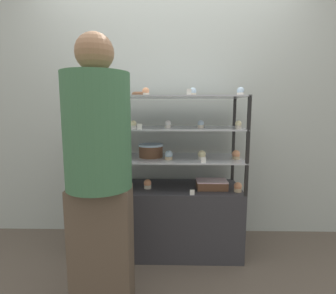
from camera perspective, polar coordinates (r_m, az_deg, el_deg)
ground_plane at (r=2.53m, az=0.00°, el=-21.29°), size 20.00×20.00×0.00m
back_wall at (r=2.59m, az=0.19°, el=9.43°), size 8.00×0.05×2.60m
display_base at (r=2.40m, az=0.00°, el=-15.24°), size 1.24×0.50×0.58m
display_riser_lower at (r=2.24m, az=0.00°, el=-2.66°), size 1.24×0.50×0.26m
display_riser_middle at (r=2.21m, az=0.00°, el=3.90°), size 1.24×0.50×0.26m
display_riser_upper at (r=2.20m, az=0.00°, el=10.58°), size 1.24×0.50×0.26m
layer_cake_centerpiece at (r=2.25m, az=-3.74°, el=-0.77°), size 0.21×0.21×0.11m
sheet_cake_frosted at (r=2.26m, az=9.48°, el=-8.02°), size 0.26×0.17×0.07m
cupcake_0 at (r=2.29m, az=-14.56°, el=-7.93°), size 0.06×0.06×0.08m
cupcake_1 at (r=2.24m, az=-4.47°, el=-8.03°), size 0.06×0.06×0.08m
cupcake_2 at (r=2.22m, az=14.96°, el=-8.45°), size 0.06×0.06×0.08m
price_tag_0 at (r=2.08m, az=5.29°, el=-9.82°), size 0.04×0.00×0.04m
cupcake_3 at (r=2.19m, az=-14.94°, el=-1.87°), size 0.07×0.07×0.07m
cupcake_4 at (r=2.14m, az=0.16°, el=-1.82°), size 0.07×0.07×0.07m
cupcake_5 at (r=2.17m, az=7.39°, el=-1.76°), size 0.07×0.07×0.07m
cupcake_6 at (r=2.23m, az=14.58°, el=-1.67°), size 0.07×0.07×0.07m
price_tag_1 at (r=2.02m, az=7.78°, el=-2.86°), size 0.04×0.00×0.04m
cupcake_7 at (r=2.20m, az=-14.77°, el=4.80°), size 0.05×0.05×0.06m
cupcake_8 at (r=2.11m, az=-7.54°, el=4.86°), size 0.05×0.05×0.06m
cupcake_9 at (r=2.13m, az=0.01°, el=4.96°), size 0.05×0.05×0.06m
cupcake_10 at (r=2.16m, az=7.14°, el=4.94°), size 0.05×0.05×0.06m
cupcake_11 at (r=2.17m, az=15.06°, el=4.74°), size 0.05×0.05×0.06m
price_tag_2 at (r=1.99m, az=-6.19°, el=4.46°), size 0.04×0.00×0.04m
cupcake_12 at (r=2.18m, az=-15.53°, el=11.55°), size 0.06×0.06×0.07m
cupcake_13 at (r=2.15m, az=-4.85°, el=11.85°), size 0.06×0.06×0.07m
cupcake_14 at (r=2.16m, az=5.42°, el=11.83°), size 0.06×0.06×0.07m
cupcake_15 at (r=2.18m, az=15.51°, el=11.54°), size 0.06×0.06×0.07m
price_tag_3 at (r=1.98m, az=4.60°, el=11.89°), size 0.04×0.00×0.04m
donut_glazed at (r=2.20m, az=-6.03°, el=11.37°), size 0.14×0.14×0.03m
customer_figure at (r=1.63m, az=-14.80°, el=-4.54°), size 0.39×0.39×1.67m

